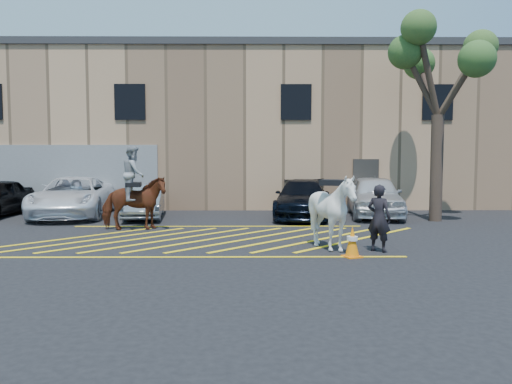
{
  "coord_description": "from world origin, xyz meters",
  "views": [
    {
      "loc": [
        1.12,
        -14.27,
        2.38
      ],
      "look_at": [
        1.25,
        0.2,
        1.3
      ],
      "focal_mm": 35.0,
      "sensor_mm": 36.0,
      "label": 1
    }
  ],
  "objects_px": {
    "mounted_bay": "(134,196)",
    "saddled_white": "(332,212)",
    "traffic_cone": "(352,242)",
    "car_blue_suv": "(302,199)",
    "car_silver_sedan": "(144,201)",
    "tree": "(439,61)",
    "handler": "(379,218)",
    "car_white_pickup": "(73,197)",
    "car_white_suv": "(374,196)"
  },
  "relations": [
    {
      "from": "car_white_pickup",
      "to": "car_silver_sedan",
      "type": "height_order",
      "value": "car_white_pickup"
    },
    {
      "from": "car_silver_sedan",
      "to": "saddled_white",
      "type": "xyz_separation_m",
      "value": [
        6.07,
        -6.45,
        0.33
      ]
    },
    {
      "from": "car_white_pickup",
      "to": "traffic_cone",
      "type": "bearing_deg",
      "value": -46.49
    },
    {
      "from": "car_blue_suv",
      "to": "mounted_bay",
      "type": "height_order",
      "value": "mounted_bay"
    },
    {
      "from": "mounted_bay",
      "to": "tree",
      "type": "xyz_separation_m",
      "value": [
        10.35,
        2.11,
        4.62
      ]
    },
    {
      "from": "car_blue_suv",
      "to": "traffic_cone",
      "type": "relative_size",
      "value": 6.72
    },
    {
      "from": "saddled_white",
      "to": "tree",
      "type": "relative_size",
      "value": 0.3
    },
    {
      "from": "car_white_suv",
      "to": "mounted_bay",
      "type": "xyz_separation_m",
      "value": [
        -8.46,
        -3.43,
        0.28
      ]
    },
    {
      "from": "car_white_suv",
      "to": "tree",
      "type": "height_order",
      "value": "tree"
    },
    {
      "from": "car_blue_suv",
      "to": "traffic_cone",
      "type": "bearing_deg",
      "value": -79.34
    },
    {
      "from": "car_white_pickup",
      "to": "saddled_white",
      "type": "xyz_separation_m",
      "value": [
        8.88,
        -6.9,
        0.19
      ]
    },
    {
      "from": "mounted_bay",
      "to": "saddled_white",
      "type": "relative_size",
      "value": 1.22
    },
    {
      "from": "car_white_pickup",
      "to": "mounted_bay",
      "type": "height_order",
      "value": "mounted_bay"
    },
    {
      "from": "saddled_white",
      "to": "traffic_cone",
      "type": "distance_m",
      "value": 1.09
    },
    {
      "from": "saddled_white",
      "to": "tree",
      "type": "bearing_deg",
      "value": 50.03
    },
    {
      "from": "car_silver_sedan",
      "to": "saddled_white",
      "type": "relative_size",
      "value": 1.75
    },
    {
      "from": "traffic_cone",
      "to": "tree",
      "type": "bearing_deg",
      "value": 56.08
    },
    {
      "from": "saddled_white",
      "to": "car_silver_sedan",
      "type": "bearing_deg",
      "value": 133.22
    },
    {
      "from": "traffic_cone",
      "to": "car_blue_suv",
      "type": "bearing_deg",
      "value": 93.05
    },
    {
      "from": "car_silver_sedan",
      "to": "car_blue_suv",
      "type": "xyz_separation_m",
      "value": [
        6.01,
        0.19,
        0.08
      ]
    },
    {
      "from": "car_silver_sedan",
      "to": "tree",
      "type": "xyz_separation_m",
      "value": [
        10.68,
        -0.94,
        5.06
      ]
    },
    {
      "from": "car_white_pickup",
      "to": "car_silver_sedan",
      "type": "bearing_deg",
      "value": -15.38
    },
    {
      "from": "handler",
      "to": "saddled_white",
      "type": "xyz_separation_m",
      "value": [
        -1.12,
        0.19,
        0.13
      ]
    },
    {
      "from": "car_white_suv",
      "to": "tree",
      "type": "relative_size",
      "value": 0.64
    },
    {
      "from": "car_white_pickup",
      "to": "saddled_white",
      "type": "distance_m",
      "value": 11.25
    },
    {
      "from": "tree",
      "to": "car_silver_sedan",
      "type": "bearing_deg",
      "value": 174.95
    },
    {
      "from": "saddled_white",
      "to": "tree",
      "type": "xyz_separation_m",
      "value": [
        4.62,
        5.51,
        4.73
      ]
    },
    {
      "from": "car_white_suv",
      "to": "handler",
      "type": "bearing_deg",
      "value": -96.26
    },
    {
      "from": "car_white_pickup",
      "to": "car_silver_sedan",
      "type": "relative_size",
      "value": 1.43
    },
    {
      "from": "tree",
      "to": "car_white_pickup",
      "type": "bearing_deg",
      "value": 174.13
    },
    {
      "from": "handler",
      "to": "car_white_pickup",
      "type": "bearing_deg",
      "value": 3.95
    },
    {
      "from": "car_white_suv",
      "to": "traffic_cone",
      "type": "height_order",
      "value": "car_white_suv"
    },
    {
      "from": "car_white_pickup",
      "to": "tree",
      "type": "bearing_deg",
      "value": -12.31
    },
    {
      "from": "mounted_bay",
      "to": "traffic_cone",
      "type": "relative_size",
      "value": 3.65
    },
    {
      "from": "mounted_bay",
      "to": "saddled_white",
      "type": "xyz_separation_m",
      "value": [
        5.73,
        -3.4,
        -0.12
      ]
    },
    {
      "from": "car_silver_sedan",
      "to": "car_white_suv",
      "type": "xyz_separation_m",
      "value": [
        8.8,
        0.37,
        0.16
      ]
    },
    {
      "from": "car_white_suv",
      "to": "tree",
      "type": "bearing_deg",
      "value": -28.31
    },
    {
      "from": "car_white_suv",
      "to": "car_blue_suv",
      "type": "bearing_deg",
      "value": -169.54
    },
    {
      "from": "mounted_bay",
      "to": "tree",
      "type": "relative_size",
      "value": 0.36
    },
    {
      "from": "car_blue_suv",
      "to": "saddled_white",
      "type": "distance_m",
      "value": 6.65
    },
    {
      "from": "car_silver_sedan",
      "to": "handler",
      "type": "height_order",
      "value": "handler"
    },
    {
      "from": "car_white_suv",
      "to": "handler",
      "type": "height_order",
      "value": "handler"
    },
    {
      "from": "handler",
      "to": "saddled_white",
      "type": "relative_size",
      "value": 0.76
    },
    {
      "from": "handler",
      "to": "mounted_bay",
      "type": "relative_size",
      "value": 0.62
    },
    {
      "from": "handler",
      "to": "car_white_suv",
      "type": "bearing_deg",
      "value": -63.67
    },
    {
      "from": "car_silver_sedan",
      "to": "handler",
      "type": "relative_size",
      "value": 2.31
    },
    {
      "from": "car_silver_sedan",
      "to": "tree",
      "type": "relative_size",
      "value": 0.53
    },
    {
      "from": "car_silver_sedan",
      "to": "traffic_cone",
      "type": "xyz_separation_m",
      "value": [
        6.4,
        -7.31,
        -0.27
      ]
    },
    {
      "from": "car_white_suv",
      "to": "traffic_cone",
      "type": "distance_m",
      "value": 8.06
    },
    {
      "from": "car_white_pickup",
      "to": "saddled_white",
      "type": "bearing_deg",
      "value": -44.27
    }
  ]
}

